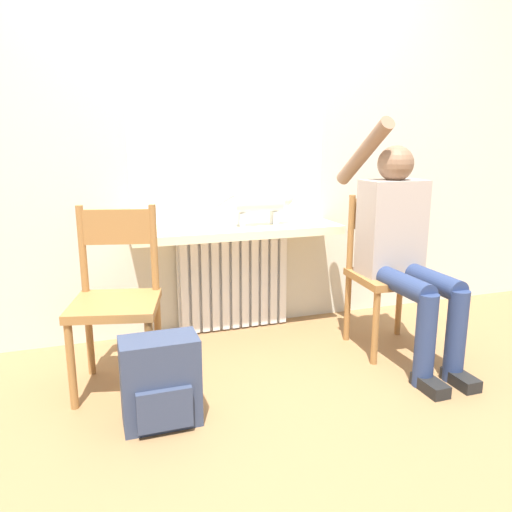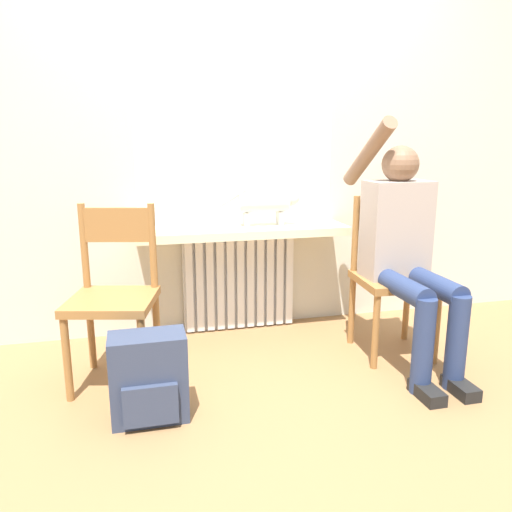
% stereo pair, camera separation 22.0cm
% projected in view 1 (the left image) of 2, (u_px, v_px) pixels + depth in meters
% --- Properties ---
extents(ground_plane, '(12.00, 12.00, 0.00)m').
position_uv_depth(ground_plane, '(309.00, 420.00, 2.15)').
color(ground_plane, olive).
extents(wall_with_window, '(7.00, 0.06, 2.70)m').
position_uv_depth(wall_with_window, '(228.00, 110.00, 2.97)').
color(wall_with_window, beige).
rests_on(wall_with_window, ground_plane).
extents(radiator, '(0.70, 0.08, 0.62)m').
position_uv_depth(radiator, '(234.00, 281.00, 3.14)').
color(radiator, white).
rests_on(radiator, ground_plane).
extents(windowsill, '(1.26, 0.32, 0.05)m').
position_uv_depth(windowsill, '(238.00, 232.00, 2.96)').
color(windowsill, beige).
rests_on(windowsill, radiator).
extents(window_glass, '(1.21, 0.01, 1.02)m').
position_uv_depth(window_glass, '(230.00, 139.00, 2.98)').
color(window_glass, white).
rests_on(window_glass, windowsill).
extents(chair_left, '(0.48, 0.48, 0.87)m').
position_uv_depth(chair_left, '(116.00, 297.00, 2.37)').
color(chair_left, '#9E6B38').
rests_on(chair_left, ground_plane).
extents(chair_right, '(0.42, 0.42, 0.87)m').
position_uv_depth(chair_right, '(387.00, 271.00, 2.84)').
color(chair_right, '#9E6B38').
rests_on(chair_right, ground_plane).
extents(person, '(0.36, 1.02, 1.30)m').
position_uv_depth(person, '(402.00, 243.00, 2.67)').
color(person, navy).
rests_on(person, ground_plane).
extents(cat, '(0.52, 0.12, 0.24)m').
position_uv_depth(cat, '(261.00, 203.00, 2.99)').
color(cat, silver).
rests_on(cat, windowsill).
extents(backpack, '(0.32, 0.21, 0.38)m').
position_uv_depth(backpack, '(161.00, 382.00, 2.09)').
color(backpack, '#333D56').
rests_on(backpack, ground_plane).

